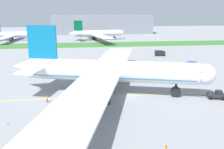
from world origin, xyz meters
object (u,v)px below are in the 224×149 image
traffic_cone_port_wing (8,124)px  parked_airliner_far_right (97,34)px  pushback_tug (216,95)px  service_truck_baggage_loader (160,53)px  airliner_foreground (108,71)px  service_truck_fuel_bowser (191,64)px  traffic_cone_near_nose (219,106)px  ground_crew_wingwalker_port (166,149)px  ground_crew_marshaller_front (47,98)px  parked_airliner_far_centre (13,35)px

traffic_cone_port_wing → parked_airliner_far_right: size_ratio=0.01×
pushback_tug → service_truck_baggage_loader: bearing=85.4°
airliner_foreground → pushback_tug: 29.17m
service_truck_fuel_bowser → traffic_cone_port_wing: bearing=-143.1°
traffic_cone_near_nose → airliner_foreground: bearing=151.7°
traffic_cone_port_wing → service_truck_baggage_loader: 90.49m
airliner_foreground → parked_airliner_far_right: airliner_foreground is taller
ground_crew_wingwalker_port → service_truck_baggage_loader: bearing=72.7°
service_truck_fuel_bowser → ground_crew_wingwalker_port: bearing=-117.8°
airliner_foreground → service_truck_baggage_loader: 64.05m
ground_crew_marshaller_front → parked_airliner_far_centre: 144.51m
ground_crew_marshaller_front → traffic_cone_port_wing: (-6.29, -12.05, -0.73)m
service_truck_baggage_loader → service_truck_fuel_bowser: service_truck_baggage_loader is taller
traffic_cone_near_nose → traffic_cone_port_wing: (-47.41, -3.45, 0.00)m
traffic_cone_near_nose → service_truck_baggage_loader: 68.86m
service_truck_baggage_loader → parked_airliner_far_centre: size_ratio=0.09×
service_truck_fuel_bowser → service_truck_baggage_loader: bearing=97.8°
service_truck_baggage_loader → parked_airliner_far_right: 77.63m
airliner_foreground → ground_crew_marshaller_front: 17.59m
airliner_foreground → traffic_cone_near_nose: size_ratio=151.51×
ground_crew_wingwalker_port → service_truck_fuel_bowser: (30.65, 58.24, 0.43)m
traffic_cone_near_nose → parked_airliner_far_centre: (-83.35, 146.76, 4.23)m
traffic_cone_near_nose → pushback_tug: bearing=66.0°
traffic_cone_near_nose → traffic_cone_port_wing: same height
airliner_foreground → ground_crew_marshaller_front: (-16.04, -4.92, -5.28)m
traffic_cone_near_nose → service_truck_fuel_bowser: bearing=74.4°
ground_crew_marshaller_front → parked_airliner_far_right: 134.27m
airliner_foreground → service_truck_fuel_bowser: (36.41, 27.17, -4.89)m
ground_crew_wingwalker_port → parked_airliner_far_centre: (-64.03, 164.32, 3.53)m
airliner_foreground → parked_airliner_far_centre: (-58.28, 133.24, -1.78)m
traffic_cone_port_wing → pushback_tug: bearing=10.3°
ground_crew_wingwalker_port → service_truck_baggage_loader: (26.85, 85.99, 0.54)m
ground_crew_marshaller_front → service_truck_fuel_bowser: bearing=31.5°
airliner_foreground → traffic_cone_port_wing: (-22.34, -16.97, -6.01)m
ground_crew_marshaller_front → traffic_cone_port_wing: bearing=-117.6°
airliner_foreground → ground_crew_wingwalker_port: (5.76, -31.07, -5.31)m
parked_airliner_far_right → traffic_cone_near_nose: bearing=-82.1°
pushback_tug → parked_airliner_far_centre: 165.22m
airliner_foreground → parked_airliner_far_right: (5.47, 127.55, -1.14)m
traffic_cone_port_wing → parked_airliner_far_right: parked_airliner_far_right is taller
pushback_tug → parked_airliner_far_centre: parked_airliner_far_centre is taller
parked_airliner_far_centre → parked_airliner_far_right: parked_airliner_far_right is taller
traffic_cone_port_wing → airliner_foreground: bearing=37.2°
service_truck_baggage_loader → pushback_tug: bearing=-94.6°
airliner_foreground → traffic_cone_near_nose: 29.11m
pushback_tug → parked_airliner_far_centre: (-85.87, 141.11, 3.49)m
traffic_cone_port_wing → service_truck_baggage_loader: service_truck_baggage_loader is taller
ground_crew_marshaller_front → service_truck_baggage_loader: service_truck_baggage_loader is taller
airliner_foreground → parked_airliner_far_right: 127.68m
airliner_foreground → traffic_cone_port_wing: 28.69m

